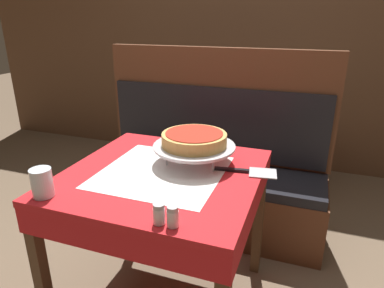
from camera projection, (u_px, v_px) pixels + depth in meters
The scene contains 11 objects.
dining_table_front at pixel (163, 190), 1.57m from camera, with size 0.86×0.86×0.75m.
dining_table_rear at pixel (264, 112), 2.93m from camera, with size 0.69×0.69×0.75m.
booth_bench at pixel (209, 178), 2.37m from camera, with size 1.55×0.45×1.22m.
back_wall_panel at pixel (252, 40), 3.18m from camera, with size 6.00×0.04×2.40m, color brown.
pizza_pan_stand at pixel (194, 147), 1.60m from camera, with size 0.39×0.39×0.09m.
deep_dish_pizza at pixel (194, 139), 1.59m from camera, with size 0.30×0.30×0.06m.
pizza_server at pixel (249, 172), 1.53m from camera, with size 0.28×0.12×0.01m.
water_glass_near at pixel (42, 183), 1.31m from camera, with size 0.08×0.08×0.11m.
salt_shaker at pixel (159, 214), 1.14m from camera, with size 0.04×0.04×0.07m.
pepper_shaker at pixel (173, 216), 1.13m from camera, with size 0.04×0.04×0.07m.
condiment_caddy at pixel (259, 93), 2.97m from camera, with size 0.13×0.13×0.17m.
Camera 1 is at (0.60, -1.27, 1.41)m, focal length 32.00 mm.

